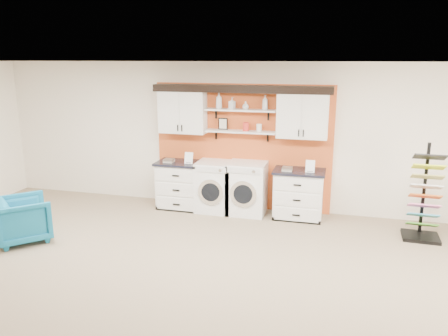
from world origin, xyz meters
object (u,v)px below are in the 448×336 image
(base_cabinet_left, at_px, (182,185))
(armchair, at_px, (23,219))
(dryer, at_px, (247,188))
(washer, at_px, (216,186))
(base_cabinet_right, at_px, (298,194))
(sample_rack, at_px, (423,209))

(base_cabinet_left, xyz_separation_m, armchair, (-1.90, -2.16, -0.10))
(dryer, bearing_deg, washer, 180.00)
(dryer, bearing_deg, base_cabinet_right, 0.20)
(armchair, bearing_deg, washer, -95.86)
(base_cabinet_left, bearing_deg, base_cabinet_right, 0.00)
(sample_rack, height_order, armchair, sample_rack)
(washer, distance_m, armchair, 3.37)
(dryer, bearing_deg, armchair, -146.04)
(base_cabinet_left, relative_size, base_cabinet_right, 1.02)
(washer, height_order, armchair, washer)
(washer, relative_size, sample_rack, 0.61)
(base_cabinet_right, xyz_separation_m, sample_rack, (2.04, -0.45, 0.06))
(washer, distance_m, sample_rack, 3.64)
(base_cabinet_right, height_order, armchair, base_cabinet_right)
(base_cabinet_right, xyz_separation_m, washer, (-1.57, -0.00, 0.03))
(dryer, xyz_separation_m, armchair, (-3.20, -2.16, -0.13))
(base_cabinet_left, height_order, washer, washer)
(dryer, bearing_deg, sample_rack, -8.47)
(base_cabinet_left, bearing_deg, sample_rack, -5.97)
(washer, relative_size, dryer, 0.98)
(base_cabinet_left, height_order, dryer, dryer)
(base_cabinet_left, bearing_deg, washer, -0.28)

